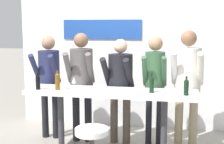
{
  "coord_description": "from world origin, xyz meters",
  "views": [
    {
      "loc": [
        0.84,
        -4.26,
        1.86
      ],
      "look_at": [
        0.0,
        0.09,
        1.21
      ],
      "focal_mm": 50.0,
      "sensor_mm": 36.0,
      "label": 1
    }
  ],
  "objects_px": {
    "person_left": "(81,75)",
    "person_center_left": "(120,80)",
    "tasting_table": "(111,100)",
    "person_center": "(155,77)",
    "wine_bottle_2": "(152,84)",
    "wine_bottle_1": "(186,86)",
    "wine_bottle_3": "(57,81)",
    "person_far_left": "(49,75)",
    "person_center_right": "(187,77)",
    "wine_glass_0": "(74,81)",
    "wine_bottle_0": "(38,81)"
  },
  "relations": [
    {
      "from": "person_left",
      "to": "person_center_left",
      "type": "xyz_separation_m",
      "value": [
        0.62,
        0.03,
        -0.07
      ]
    },
    {
      "from": "tasting_table",
      "to": "person_center",
      "type": "bearing_deg",
      "value": 40.9
    },
    {
      "from": "person_left",
      "to": "wine_bottle_2",
      "type": "distance_m",
      "value": 1.25
    },
    {
      "from": "wine_bottle_1",
      "to": "wine_bottle_3",
      "type": "distance_m",
      "value": 1.79
    },
    {
      "from": "person_left",
      "to": "person_far_left",
      "type": "bearing_deg",
      "value": 169.93
    },
    {
      "from": "person_center_left",
      "to": "wine_bottle_3",
      "type": "bearing_deg",
      "value": -135.16
    },
    {
      "from": "person_far_left",
      "to": "wine_bottle_2",
      "type": "xyz_separation_m",
      "value": [
        1.72,
        -0.56,
        0.02
      ]
    },
    {
      "from": "person_center",
      "to": "wine_bottle_2",
      "type": "bearing_deg",
      "value": -90.8
    },
    {
      "from": "person_far_left",
      "to": "person_center_left",
      "type": "bearing_deg",
      "value": -0.41
    },
    {
      "from": "person_left",
      "to": "wine_bottle_1",
      "type": "bearing_deg",
      "value": -23.81
    },
    {
      "from": "person_center",
      "to": "person_center_right",
      "type": "bearing_deg",
      "value": -4.19
    },
    {
      "from": "person_far_left",
      "to": "person_left",
      "type": "bearing_deg",
      "value": -4.96
    },
    {
      "from": "person_center",
      "to": "wine_glass_0",
      "type": "bearing_deg",
      "value": -154.79
    },
    {
      "from": "wine_glass_0",
      "to": "wine_bottle_3",
      "type": "bearing_deg",
      "value": -155.01
    },
    {
      "from": "wine_bottle_0",
      "to": "wine_bottle_2",
      "type": "xyz_separation_m",
      "value": [
        1.62,
        0.09,
        0.0
      ]
    },
    {
      "from": "person_left",
      "to": "wine_glass_0",
      "type": "distance_m",
      "value": 0.47
    },
    {
      "from": "person_left",
      "to": "wine_bottle_0",
      "type": "distance_m",
      "value": 0.76
    },
    {
      "from": "tasting_table",
      "to": "wine_bottle_1",
      "type": "xyz_separation_m",
      "value": [
        1.03,
        -0.13,
        0.27
      ]
    },
    {
      "from": "wine_bottle_1",
      "to": "wine_glass_0",
      "type": "height_order",
      "value": "wine_bottle_1"
    },
    {
      "from": "person_center_right",
      "to": "wine_bottle_0",
      "type": "relative_size",
      "value": 7.03
    },
    {
      "from": "person_far_left",
      "to": "wine_bottle_2",
      "type": "height_order",
      "value": "person_far_left"
    },
    {
      "from": "person_center_left",
      "to": "wine_bottle_2",
      "type": "xyz_separation_m",
      "value": [
        0.52,
        -0.53,
        0.06
      ]
    },
    {
      "from": "wine_bottle_1",
      "to": "wine_bottle_3",
      "type": "bearing_deg",
      "value": 179.53
    },
    {
      "from": "person_far_left",
      "to": "person_left",
      "type": "relative_size",
      "value": 0.97
    },
    {
      "from": "person_center",
      "to": "wine_glass_0",
      "type": "height_order",
      "value": "person_center"
    },
    {
      "from": "person_center_left",
      "to": "person_center_right",
      "type": "distance_m",
      "value": 1.02
    },
    {
      "from": "person_far_left",
      "to": "person_center",
      "type": "height_order",
      "value": "person_center"
    },
    {
      "from": "person_center",
      "to": "wine_bottle_0",
      "type": "relative_size",
      "value": 6.68
    },
    {
      "from": "person_center_right",
      "to": "wine_bottle_1",
      "type": "height_order",
      "value": "person_center_right"
    },
    {
      "from": "person_center_right",
      "to": "wine_bottle_3",
      "type": "distance_m",
      "value": 1.92
    },
    {
      "from": "tasting_table",
      "to": "person_left",
      "type": "height_order",
      "value": "person_left"
    },
    {
      "from": "person_center",
      "to": "wine_bottle_2",
      "type": "relative_size",
      "value": 6.43
    },
    {
      "from": "tasting_table",
      "to": "wine_bottle_3",
      "type": "relative_size",
      "value": 8.36
    },
    {
      "from": "person_center",
      "to": "wine_bottle_2",
      "type": "height_order",
      "value": "person_center"
    },
    {
      "from": "person_far_left",
      "to": "person_left",
      "type": "height_order",
      "value": "person_left"
    },
    {
      "from": "tasting_table",
      "to": "person_center",
      "type": "distance_m",
      "value": 0.83
    },
    {
      "from": "tasting_table",
      "to": "wine_bottle_1",
      "type": "height_order",
      "value": "wine_bottle_1"
    },
    {
      "from": "person_center_left",
      "to": "person_center_right",
      "type": "relative_size",
      "value": 0.92
    },
    {
      "from": "person_left",
      "to": "wine_bottle_2",
      "type": "xyz_separation_m",
      "value": [
        1.14,
        -0.5,
        -0.01
      ]
    },
    {
      "from": "person_center",
      "to": "person_center_right",
      "type": "height_order",
      "value": "person_center_right"
    },
    {
      "from": "person_center_right",
      "to": "wine_bottle_2",
      "type": "xyz_separation_m",
      "value": [
        -0.5,
        -0.52,
        -0.03
      ]
    },
    {
      "from": "wine_bottle_1",
      "to": "wine_glass_0",
      "type": "distance_m",
      "value": 1.58
    },
    {
      "from": "wine_glass_0",
      "to": "wine_bottle_0",
      "type": "bearing_deg",
      "value": -166.06
    },
    {
      "from": "person_far_left",
      "to": "person_center",
      "type": "relative_size",
      "value": 1.0
    },
    {
      "from": "wine_bottle_1",
      "to": "wine_bottle_3",
      "type": "height_order",
      "value": "wine_bottle_3"
    },
    {
      "from": "person_center",
      "to": "tasting_table",
      "type": "bearing_deg",
      "value": -138.79
    },
    {
      "from": "tasting_table",
      "to": "wine_glass_0",
      "type": "height_order",
      "value": "wine_glass_0"
    },
    {
      "from": "wine_bottle_0",
      "to": "wine_glass_0",
      "type": "xyz_separation_m",
      "value": [
        0.5,
        0.12,
        0.01
      ]
    },
    {
      "from": "person_center_left",
      "to": "wine_glass_0",
      "type": "xyz_separation_m",
      "value": [
        -0.6,
        -0.49,
        0.06
      ]
    },
    {
      "from": "tasting_table",
      "to": "wine_bottle_3",
      "type": "xyz_separation_m",
      "value": [
        -0.75,
        -0.11,
        0.28
      ]
    }
  ]
}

